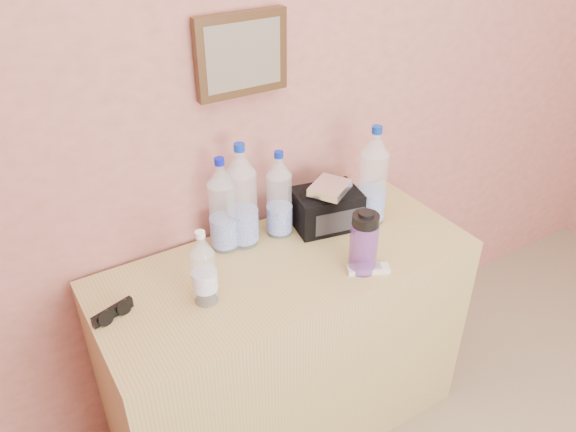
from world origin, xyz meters
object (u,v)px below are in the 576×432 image
object	(u,v)px
pet_large_c	(279,199)
sunglasses	(113,312)
pet_large_d	(372,181)
toiletry_bag	(326,206)
pet_large_a	(223,210)
pet_small	(204,271)
nalgene_bottle	(364,242)
dresser	(287,348)
ac_remote	(368,269)
foil_packet	(330,188)
pet_large_b	(242,201)

from	to	relation	value
pet_large_c	sunglasses	bearing A→B (deg)	-169.38
pet_large_d	toiletry_bag	distance (m)	0.18
pet_large_a	pet_small	xyz separation A→B (m)	(-0.17, -0.22, -0.04)
toiletry_bag	pet_large_a	bearing A→B (deg)	-179.04
nalgene_bottle	sunglasses	world-z (taller)	nalgene_bottle
dresser	pet_large_a	distance (m)	0.59
sunglasses	toiletry_bag	bearing A→B (deg)	-11.91
ac_remote	pet_large_d	bearing A→B (deg)	77.32
pet_small	foil_packet	bearing A→B (deg)	13.09
ac_remote	sunglasses	bearing A→B (deg)	-169.84
pet_large_a	pet_small	size ratio (longest dim) A/B	1.35
dresser	pet_small	xyz separation A→B (m)	(-0.30, -0.04, 0.50)
dresser	pet_small	bearing A→B (deg)	-173.03
pet_large_b	foil_packet	world-z (taller)	pet_large_b
pet_large_d	dresser	bearing A→B (deg)	-171.89
pet_large_c	pet_large_d	bearing A→B (deg)	-17.78
pet_large_c	foil_packet	distance (m)	0.18
pet_large_a	sunglasses	size ratio (longest dim) A/B	2.58
pet_large_a	toiletry_bag	bearing A→B (deg)	-10.49
dresser	pet_large_b	xyz separation A→B (m)	(-0.07, 0.17, 0.56)
nalgene_bottle	pet_small	bearing A→B (deg)	165.74
pet_large_b	sunglasses	xyz separation A→B (m)	(-0.49, -0.13, -0.15)
sunglasses	ac_remote	world-z (taller)	sunglasses
nalgene_bottle	toiletry_bag	distance (m)	0.28
pet_large_d	pet_small	world-z (taller)	pet_large_d
pet_large_b	pet_large_c	bearing A→B (deg)	-6.73
pet_large_b	nalgene_bottle	xyz separation A→B (m)	(0.25, -0.33, -0.06)
pet_large_b	foil_packet	distance (m)	0.30
pet_small	foil_packet	distance (m)	0.55
pet_large_b	pet_large_c	distance (m)	0.14
pet_large_b	ac_remote	bearing A→B (deg)	-53.60
sunglasses	ac_remote	bearing A→B (deg)	-33.46
dresser	foil_packet	distance (m)	0.61
toiletry_bag	pet_large_d	bearing A→B (deg)	-9.71
pet_small	toiletry_bag	xyz separation A→B (m)	(0.54, 0.15, -0.03)
pet_large_a	foil_packet	distance (m)	0.37
pet_large_b	pet_small	xyz separation A→B (m)	(-0.24, -0.21, -0.05)
pet_large_d	foil_packet	distance (m)	0.16
dresser	toiletry_bag	world-z (taller)	toiletry_bag
pet_large_a	sunglasses	world-z (taller)	pet_large_a
dresser	ac_remote	bearing A→B (deg)	-42.95
pet_large_c	dresser	bearing A→B (deg)	-112.88
dresser	pet_large_a	bearing A→B (deg)	126.29
sunglasses	pet_large_c	bearing A→B (deg)	-6.62
pet_large_d	toiletry_bag	size ratio (longest dim) A/B	1.62
pet_small	ac_remote	distance (m)	0.53
dresser	pet_large_b	size ratio (longest dim) A/B	3.42
pet_large_c	foil_packet	size ratio (longest dim) A/B	2.36
nalgene_bottle	sunglasses	size ratio (longest dim) A/B	1.66
dresser	foil_packet	size ratio (longest dim) A/B	9.45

